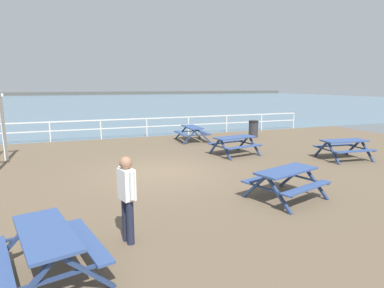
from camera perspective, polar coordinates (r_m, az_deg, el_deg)
name	(u,v)px	position (r m, az deg, el deg)	size (l,w,h in m)	color
ground_plane	(161,175)	(11.07, -5.54, -5.51)	(30.00, 24.00, 0.20)	brown
sea_band	(86,101)	(63.17, -18.29, 7.23)	(142.00, 90.00, 0.01)	slate
distant_shoreline	(79,95)	(106.12, -19.37, 8.25)	(142.00, 6.00, 1.80)	#4C4C47
seaward_railing	(124,124)	(18.38, -11.95, 3.43)	(23.07, 0.07, 1.08)	white
picnic_table_near_left	(344,145)	(14.16, 25.40, -0.13)	(1.94, 1.70, 0.80)	#334C84
picnic_table_near_right	(286,177)	(8.71, 16.38, -5.62)	(2.16, 1.96, 0.80)	#334C84
picnic_table_mid_centre	(46,243)	(5.53, -24.47, -15.64)	(1.89, 2.11, 0.80)	#334C84
picnic_table_far_left	(192,130)	(16.98, 0.04, 2.48)	(1.62, 1.87, 0.80)	#334C84
picnic_table_far_right	(235,141)	(13.73, 7.60, 0.49)	(2.05, 1.83, 0.80)	#334C84
visitor	(127,194)	(6.10, -11.48, -8.73)	(0.31, 0.51, 1.66)	#1E2338
litter_bin	(253,129)	(18.58, 10.85, 2.65)	(0.55, 0.55, 0.95)	#2D2D33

